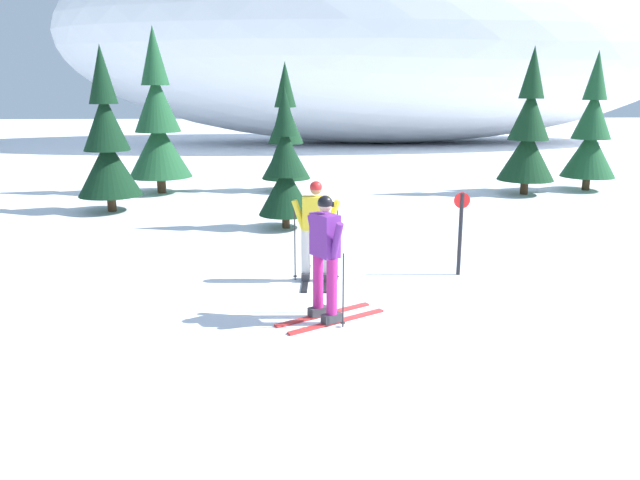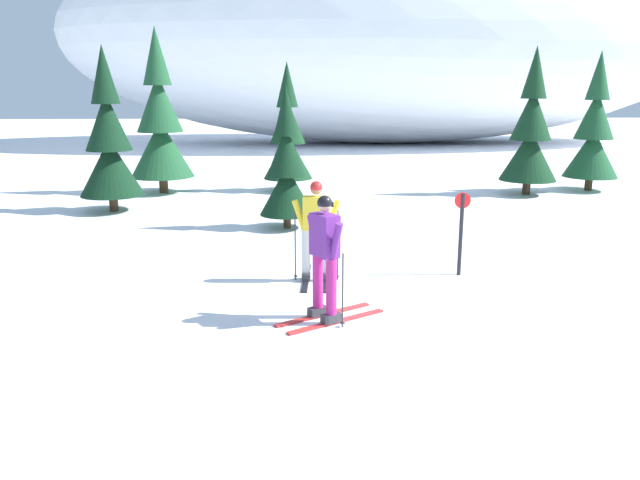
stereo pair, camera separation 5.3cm
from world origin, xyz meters
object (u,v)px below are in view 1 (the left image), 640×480
(pine_tree_center_left, at_px, (285,170))
(pine_tree_center_right, at_px, (286,138))
(pine_tree_left, at_px, (158,125))
(pine_tree_far_right, at_px, (591,133))
(pine_tree_far_left, at_px, (107,144))
(pine_tree_right, at_px, (528,134))
(skier_yellow_jacket, at_px, (316,229))
(skier_purple_jacket, at_px, (325,256))
(trail_marker_post, at_px, (460,229))

(pine_tree_center_left, xyz_separation_m, pine_tree_center_right, (0.03, 5.48, 0.31))
(pine_tree_center_right, bearing_deg, pine_tree_left, -177.83)
(pine_tree_center_left, xyz_separation_m, pine_tree_far_right, (9.73, 5.09, 0.45))
(pine_tree_center_right, xyz_separation_m, pine_tree_far_right, (9.70, -0.39, 0.14))
(pine_tree_far_left, xyz_separation_m, pine_tree_left, (0.76, 3.00, 0.31))
(pine_tree_left, relative_size, pine_tree_center_right, 1.25)
(pine_tree_far_left, xyz_separation_m, pine_tree_center_left, (4.66, -2.33, -0.43))
(pine_tree_far_left, relative_size, pine_tree_left, 0.85)
(pine_tree_left, distance_m, pine_tree_right, 11.37)
(skier_yellow_jacket, xyz_separation_m, pine_tree_right, (6.93, 8.60, 0.95))
(skier_yellow_jacket, bearing_deg, pine_tree_right, 51.11)
(skier_purple_jacket, xyz_separation_m, trail_marker_post, (2.50, 2.10, -0.12))
(pine_tree_center_left, height_order, trail_marker_post, pine_tree_center_left)
(pine_tree_right, bearing_deg, pine_tree_far_left, -170.17)
(pine_tree_center_right, height_order, trail_marker_post, pine_tree_center_right)
(pine_tree_right, relative_size, trail_marker_post, 3.02)
(skier_purple_jacket, distance_m, skier_yellow_jacket, 1.89)
(skier_yellow_jacket, height_order, pine_tree_center_right, pine_tree_center_right)
(skier_yellow_jacket, distance_m, trail_marker_post, 2.54)
(pine_tree_far_left, distance_m, pine_tree_center_right, 5.65)
(pine_tree_center_left, bearing_deg, pine_tree_far_right, 27.61)
(pine_tree_right, relative_size, pine_tree_far_right, 1.02)
(skier_purple_jacket, bearing_deg, pine_tree_center_right, 92.49)
(pine_tree_left, bearing_deg, pine_tree_far_left, -104.11)
(pine_tree_far_left, bearing_deg, skier_purple_jacket, -58.27)
(pine_tree_center_left, height_order, pine_tree_center_right, pine_tree_center_right)
(skier_yellow_jacket, relative_size, pine_tree_left, 0.34)
(skier_purple_jacket, relative_size, pine_tree_left, 0.36)
(skier_yellow_jacket, bearing_deg, pine_tree_center_left, 96.83)
(pine_tree_center_right, relative_size, trail_marker_post, 2.73)
(pine_tree_far_left, bearing_deg, pine_tree_far_right, 10.87)
(pine_tree_left, height_order, trail_marker_post, pine_tree_left)
(pine_tree_left, xyz_separation_m, pine_tree_center_right, (3.93, 0.15, -0.43))
(skier_yellow_jacket, bearing_deg, skier_purple_jacket, -88.96)
(pine_tree_far_right, xyz_separation_m, trail_marker_post, (-6.70, -9.06, -0.99))
(pine_tree_left, distance_m, pine_tree_far_right, 13.64)
(pine_tree_far_left, xyz_separation_m, pine_tree_far_right, (14.39, 2.76, 0.02))
(skier_purple_jacket, xyz_separation_m, pine_tree_right, (6.90, 10.49, 0.91))
(pine_tree_center_left, height_order, pine_tree_right, pine_tree_right)
(pine_tree_center_right, relative_size, pine_tree_right, 0.90)
(pine_tree_far_right, relative_size, trail_marker_post, 2.96)
(pine_tree_left, distance_m, pine_tree_center_right, 3.96)
(skier_purple_jacket, distance_m, pine_tree_far_left, 9.90)
(pine_tree_left, xyz_separation_m, pine_tree_right, (11.33, -0.91, -0.25))
(skier_purple_jacket, bearing_deg, pine_tree_right, 56.66)
(skier_purple_jacket, xyz_separation_m, pine_tree_left, (-4.43, 11.40, 1.16))
(skier_yellow_jacket, xyz_separation_m, pine_tree_far_right, (9.23, 9.26, 0.91))
(pine_tree_left, relative_size, pine_tree_right, 1.13)
(skier_purple_jacket, distance_m, pine_tree_center_right, 11.58)
(pine_tree_center_left, distance_m, pine_tree_right, 8.66)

